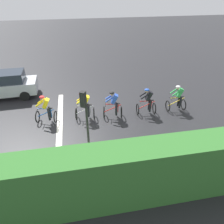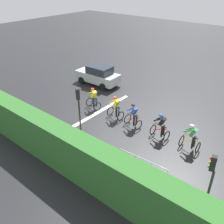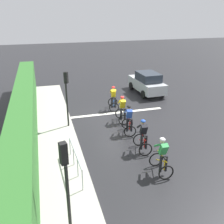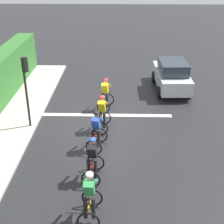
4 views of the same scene
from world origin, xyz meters
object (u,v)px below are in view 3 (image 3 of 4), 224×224
car_silver (147,83)px  pedestrian_railing_kerbside (75,158)px  cyclist_fourth (122,110)px  cyclist_lead (162,157)px  traffic_light_far_junction (66,179)px  cyclist_second (143,137)px  traffic_light_near_crossing (67,91)px  cyclist_trailing (113,99)px  cyclist_mid (129,120)px

car_silver → pedestrian_railing_kerbside: size_ratio=1.51×
cyclist_fourth → pedestrian_railing_kerbside: cyclist_fourth is taller
cyclist_lead → traffic_light_far_junction: bearing=29.2°
cyclist_fourth → car_silver: car_silver is taller
cyclist_lead → car_silver: car_silver is taller
car_silver → cyclist_second: bearing=65.7°
traffic_light_near_crossing → cyclist_trailing: bearing=-149.0°
cyclist_lead → cyclist_fourth: size_ratio=1.00×
cyclist_fourth → traffic_light_near_crossing: traffic_light_near_crossing is taller
cyclist_second → cyclist_lead: bearing=92.1°
traffic_light_near_crossing → cyclist_second: bearing=129.9°
cyclist_lead → traffic_light_far_junction: (4.18, 2.33, 1.43)m
cyclist_mid → cyclist_fourth: size_ratio=1.00×
cyclist_lead → cyclist_mid: bearing=-88.9°
car_silver → traffic_light_near_crossing: 8.74m
car_silver → cyclist_fourth: bearing=53.2°
cyclist_lead → cyclist_fourth: same height
cyclist_mid → traffic_light_far_junction: traffic_light_far_junction is taller
cyclist_fourth → traffic_light_near_crossing: (3.30, -0.15, 1.43)m
cyclist_fourth → pedestrian_railing_kerbside: bearing=51.9°
traffic_light_near_crossing → traffic_light_far_junction: same height
cyclist_lead → cyclist_trailing: bearing=-90.8°
cyclist_mid → traffic_light_near_crossing: traffic_light_near_crossing is taller
car_silver → traffic_light_near_crossing: size_ratio=1.25×
cyclist_lead → pedestrian_railing_kerbside: bearing=-16.3°
cyclist_mid → cyclist_fourth: same height
traffic_light_near_crossing → cyclist_lead: bearing=119.5°
traffic_light_far_junction → pedestrian_railing_kerbside: (-0.67, -3.36, -1.47)m
car_silver → traffic_light_near_crossing: (7.10, 4.91, 1.35)m
traffic_light_near_crossing → car_silver: bearing=-145.3°
traffic_light_near_crossing → traffic_light_far_junction: bearing=83.4°
cyclist_trailing → pedestrian_railing_kerbside: size_ratio=0.60×
cyclist_second → pedestrian_railing_kerbside: bearing=14.9°
traffic_light_far_junction → cyclist_mid: bearing=-123.0°
cyclist_trailing → cyclist_fourth: bearing=88.6°
cyclist_mid → traffic_light_far_junction: bearing=57.0°
cyclist_second → cyclist_fourth: size_ratio=1.00×
cyclist_lead → car_silver: 11.32m
cyclist_mid → pedestrian_railing_kerbside: (3.43, 2.95, -0.04)m
cyclist_lead → cyclist_mid: 3.97m
cyclist_lead → traffic_light_near_crossing: traffic_light_near_crossing is taller
pedestrian_railing_kerbside → traffic_light_far_junction: bearing=78.8°
cyclist_fourth → traffic_light_far_junction: 9.08m
pedestrian_railing_kerbside → cyclist_lead: bearing=163.7°
cyclist_mid → pedestrian_railing_kerbside: size_ratio=0.60×
cyclist_mid → traffic_light_near_crossing: size_ratio=0.50×
cyclist_mid → car_silver: bearing=-120.5°
cyclist_mid → traffic_light_far_junction: size_ratio=0.50×
cyclist_second → cyclist_mid: bearing=-89.8°
traffic_light_near_crossing → traffic_light_far_junction: (0.94, 8.06, 0.00)m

